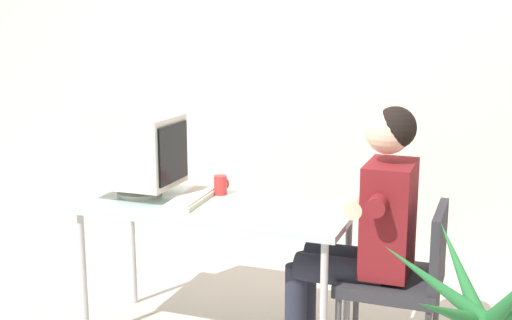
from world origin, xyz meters
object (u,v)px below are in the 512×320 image
at_px(crt_monitor, 139,151).
at_px(keyboard, 192,198).
at_px(office_chair, 404,274).
at_px(desk, 215,215).
at_px(person_seated, 366,225).
at_px(desk_mug, 221,185).

xyz_separation_m(crt_monitor, keyboard, (0.31, -0.01, -0.23)).
relative_size(crt_monitor, office_chair, 0.53).
bearing_deg(desk, keyboard, 173.07).
relative_size(crt_monitor, person_seated, 0.34).
xyz_separation_m(keyboard, person_seated, (0.92, 0.02, -0.05)).
bearing_deg(keyboard, desk_mug, 63.04).
bearing_deg(crt_monitor, desk_mug, 22.44).
distance_m(keyboard, desk_mug, 0.20).
bearing_deg(desk_mug, crt_monitor, -157.56).
relative_size(keyboard, office_chair, 0.55).
distance_m(desk, crt_monitor, 0.54).
height_order(office_chair, person_seated, person_seated).
relative_size(desk, person_seated, 1.10).
bearing_deg(person_seated, desk_mug, 169.06).
relative_size(desk, keyboard, 3.16).
bearing_deg(crt_monitor, keyboard, -2.07).
bearing_deg(keyboard, office_chair, 0.88).
distance_m(crt_monitor, desk_mug, 0.47).
distance_m(desk, desk_mug, 0.23).
distance_m(person_seated, desk_mug, 0.85).
height_order(desk, desk_mug, desk_mug).
distance_m(crt_monitor, keyboard, 0.39).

